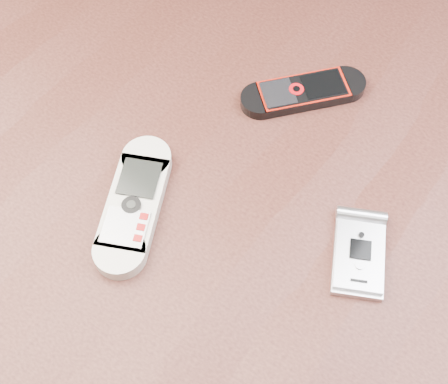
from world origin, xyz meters
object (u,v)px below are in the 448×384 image
at_px(nokia_white, 134,204).
at_px(nokia_black_red, 303,92).
at_px(table, 220,242).
at_px(motorola_razr, 359,255).

relative_size(nokia_white, nokia_black_red, 1.10).
distance_m(table, motorola_razr, 0.18).
xyz_separation_m(nokia_white, nokia_black_red, (0.06, 0.21, -0.00)).
bearing_deg(nokia_black_red, table, -49.53).
bearing_deg(nokia_white, table, 20.91).
bearing_deg(nokia_black_red, nokia_white, -64.69).
bearing_deg(motorola_razr, nokia_white, 175.04).
bearing_deg(nokia_white, nokia_black_red, 49.23).
distance_m(nokia_black_red, motorola_razr, 0.19).
height_order(nokia_black_red, motorola_razr, same).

